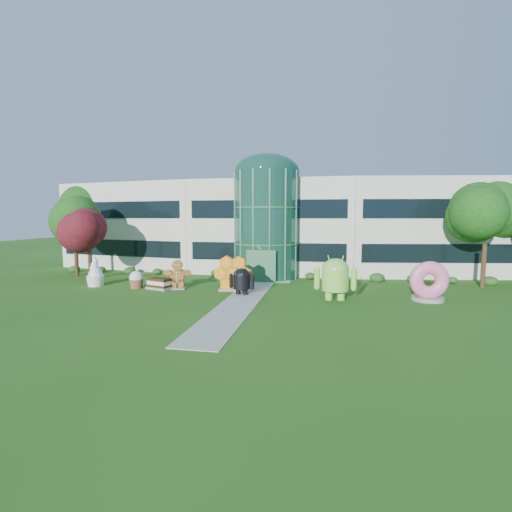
% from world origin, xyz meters
% --- Properties ---
extents(ground, '(140.00, 140.00, 0.00)m').
position_xyz_m(ground, '(0.00, 0.00, 0.00)').
color(ground, '#215114').
rests_on(ground, ground).
extents(building, '(46.00, 15.00, 9.30)m').
position_xyz_m(building, '(0.00, 18.00, 4.65)').
color(building, beige).
rests_on(building, ground).
extents(atrium, '(6.00, 6.00, 9.80)m').
position_xyz_m(atrium, '(0.00, 12.00, 4.90)').
color(atrium, '#194738').
rests_on(atrium, ground).
extents(walkway, '(2.40, 20.00, 0.04)m').
position_xyz_m(walkway, '(0.00, 2.00, 0.02)').
color(walkway, '#9E9E93').
rests_on(walkway, ground).
extents(tree_red, '(4.00, 4.00, 6.00)m').
position_xyz_m(tree_red, '(-15.50, 7.50, 3.00)').
color(tree_red, '#3F0C14').
rests_on(tree_red, ground).
extents(trees_backdrop, '(52.00, 8.00, 8.40)m').
position_xyz_m(trees_backdrop, '(0.00, 13.00, 4.20)').
color(trees_backdrop, '#134310').
rests_on(trees_backdrop, ground).
extents(android_green, '(2.97, 1.99, 3.36)m').
position_xyz_m(android_green, '(6.18, 3.04, 1.68)').
color(android_green, '#82D343').
rests_on(android_green, ground).
extents(android_black, '(2.21, 1.67, 2.29)m').
position_xyz_m(android_black, '(-0.46, 3.46, 1.15)').
color(android_black, black).
rests_on(android_black, ground).
extents(donut, '(2.75, 1.56, 2.73)m').
position_xyz_m(donut, '(12.37, 4.07, 1.37)').
color(donut, '#DF5484').
rests_on(donut, ground).
extents(gingerbread, '(2.60, 1.27, 2.30)m').
position_xyz_m(gingerbread, '(-5.94, 4.72, 1.15)').
color(gingerbread, brown).
rests_on(gingerbread, ground).
extents(ice_cream_sandwich, '(2.22, 1.59, 0.89)m').
position_xyz_m(ice_cream_sandwich, '(-7.32, 4.33, 0.45)').
color(ice_cream_sandwich, black).
rests_on(ice_cream_sandwich, ground).
extents(honeycomb, '(3.18, 1.33, 2.44)m').
position_xyz_m(honeycomb, '(-1.47, 4.90, 1.22)').
color(honeycomb, orange).
rests_on(honeycomb, ground).
extents(froyo, '(1.63, 1.63, 2.57)m').
position_xyz_m(froyo, '(-13.07, 4.65, 1.29)').
color(froyo, white).
rests_on(froyo, ground).
extents(cupcake, '(1.53, 1.53, 1.40)m').
position_xyz_m(cupcake, '(-9.29, 4.41, 0.70)').
color(cupcake, white).
rests_on(cupcake, ground).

